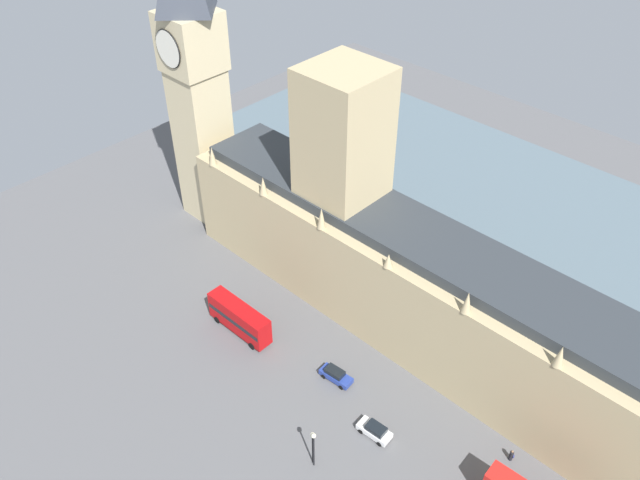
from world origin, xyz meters
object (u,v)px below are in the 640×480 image
double_decker_bus_far_end (240,318)px  street_lamp_opposite_hall (314,444)px  pedestrian_near_tower (511,456)px  car_blue_leading (336,375)px  parliament_building (402,267)px  car_white_corner (375,430)px  street_lamp_under_trees (313,442)px  clock_tower (194,67)px

double_decker_bus_far_end → street_lamp_opposite_hall: size_ratio=1.75×
pedestrian_near_tower → car_blue_leading: bearing=-87.4°
parliament_building → car_white_corner: 22.20m
street_lamp_under_trees → car_blue_leading: bearing=-149.8°
parliament_building → street_lamp_opposite_hall: (25.47, 7.88, -5.58)m
street_lamp_under_trees → parliament_building: bearing=-163.5°
street_lamp_under_trees → double_decker_bus_far_end: bearing=-109.8°
clock_tower → double_decker_bus_far_end: clock_tower is taller
double_decker_bus_far_end → car_blue_leading: double_decker_bus_far_end is taller
clock_tower → street_lamp_under_trees: bearing=63.7°
double_decker_bus_far_end → car_blue_leading: bearing=-80.3°
parliament_building → pedestrian_near_tower: 27.23m
car_white_corner → street_lamp_under_trees: 8.87m
pedestrian_near_tower → street_lamp_opposite_hall: 23.31m
parliament_building → street_lamp_under_trees: 27.00m
street_lamp_under_trees → clock_tower: bearing=-116.3°
car_white_corner → pedestrian_near_tower: size_ratio=2.59×
car_blue_leading → car_white_corner: (2.98, 9.14, 0.00)m
car_blue_leading → street_lamp_under_trees: street_lamp_under_trees is taller
car_blue_leading → car_white_corner: same height
clock_tower → pedestrian_near_tower: bearing=83.5°
street_lamp_under_trees → street_lamp_opposite_hall: 0.48m
double_decker_bus_far_end → pedestrian_near_tower: double_decker_bus_far_end is taller
car_white_corner → street_lamp_opposite_hall: 9.02m
double_decker_bus_far_end → street_lamp_opposite_hall: (8.08, 22.28, 1.60)m
clock_tower → car_blue_leading: size_ratio=11.16×
double_decker_bus_far_end → street_lamp_under_trees: size_ratio=1.87×
pedestrian_near_tower → street_lamp_under_trees: size_ratio=0.30×
street_lamp_opposite_hall → parliament_building: bearing=-162.8°
pedestrian_near_tower → street_lamp_under_trees: 23.41m
car_white_corner → street_lamp_under_trees: size_ratio=0.78×
pedestrian_near_tower → street_lamp_opposite_hall: bearing=-55.4°
clock_tower → street_lamp_opposite_hall: bearing=63.7°
car_white_corner → street_lamp_under_trees: (7.80, -2.87, 3.11)m
pedestrian_near_tower → street_lamp_under_trees: street_lamp_under_trees is taller
clock_tower → street_lamp_opposite_hall: (23.79, 48.11, -22.54)m
car_white_corner → double_decker_bus_far_end: bearing=85.6°
car_blue_leading → street_lamp_opposite_hall: size_ratio=0.77×
parliament_building → double_decker_bus_far_end: bearing=-39.6°
car_blue_leading → street_lamp_under_trees: (10.78, 6.27, 3.11)m
street_lamp_under_trees → street_lamp_opposite_hall: street_lamp_opposite_hall is taller
car_white_corner → street_lamp_opposite_hall: bearing=158.5°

